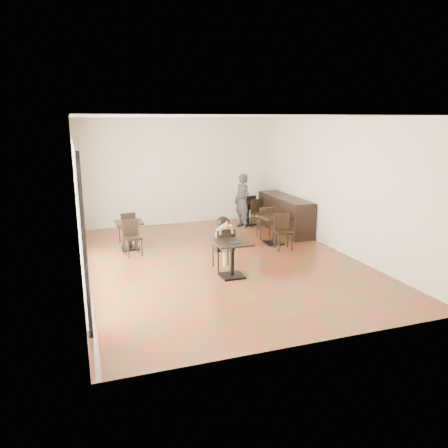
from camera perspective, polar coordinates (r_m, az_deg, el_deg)
name	(u,v)px	position (r m, az deg, el deg)	size (l,w,h in m)	color
floor	(220,261)	(9.98, -0.58, -4.85)	(6.00, 8.00, 0.01)	brown
ceiling	(219,117)	(9.48, -0.62, 13.84)	(6.00, 8.00, 0.01)	silver
wall_back	(178,172)	(13.42, -6.09, 6.82)	(6.00, 0.01, 3.20)	silver
wall_front	(314,237)	(6.03, 11.62, -1.62)	(6.00, 0.01, 3.20)	silver
wall_left	(76,200)	(9.12, -18.80, 3.03)	(0.01, 8.00, 3.20)	silver
wall_right	(337,185)	(10.92, 14.55, 4.95)	(0.01, 8.00, 3.20)	silver
storefront_window	(79,214)	(8.66, -18.45, 1.19)	(0.04, 4.50, 2.60)	white
child_table	(232,259)	(8.90, 1.06, -4.62)	(0.71, 0.71, 0.75)	black
child_chair	(223,248)	(9.37, -0.10, -3.19)	(0.41, 0.41, 0.90)	black
child	(223,243)	(9.34, -0.10, -2.50)	(0.41, 0.57, 1.14)	slate
plate	(234,242)	(8.70, 1.30, -2.41)	(0.25, 0.25, 0.02)	black
pizza_slice	(226,226)	(9.06, 0.29, -0.28)	(0.26, 0.20, 0.06)	#DCC36D
adult_patron	(242,201)	(12.91, 2.38, 3.04)	(0.58, 0.38, 1.60)	#333338
cafe_table_mid	(274,230)	(11.32, 6.52, -0.78)	(0.70, 0.70, 0.74)	black
cafe_table_left	(130,235)	(11.05, -12.20, -1.46)	(0.66, 0.66, 0.70)	black
cafe_table_back	(248,213)	(13.39, 3.15, 1.44)	(0.66, 0.66, 0.70)	black
chair_mid_a	(265,222)	(11.78, 5.38, 0.20)	(0.40, 0.40, 0.89)	black
chair_mid_b	(284,232)	(10.82, 7.79, -1.07)	(0.40, 0.40, 0.89)	black
chair_left_a	(127,228)	(11.57, -12.56, -0.45)	(0.38, 0.38, 0.84)	black
chair_left_b	(133,238)	(10.51, -11.84, -1.82)	(0.38, 0.38, 0.84)	black
chair_back_a	(248,208)	(13.77, 3.10, 2.07)	(0.38, 0.38, 0.84)	black
chair_back_b	(259,214)	(12.93, 4.65, 1.30)	(0.38, 0.38, 0.84)	black
service_counter	(285,214)	(12.64, 7.94, 1.30)	(0.60, 2.40, 1.00)	black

